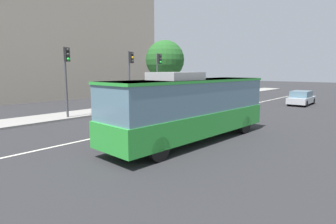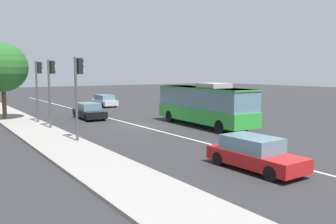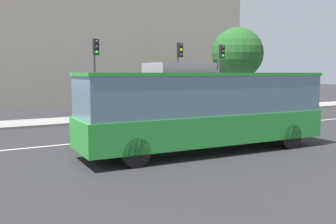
# 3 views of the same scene
# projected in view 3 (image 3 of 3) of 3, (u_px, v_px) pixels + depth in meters

# --- Properties ---
(ground_plane) EXTENTS (160.00, 160.00, 0.00)m
(ground_plane) POSITION_uv_depth(u_px,v_px,m) (205.00, 131.00, 20.00)
(ground_plane) COLOR #28282B
(sidewalk_kerb) EXTENTS (80.00, 3.20, 0.14)m
(sidewalk_kerb) POSITION_uv_depth(u_px,v_px,m) (142.00, 116.00, 26.47)
(sidewalk_kerb) COLOR gray
(sidewalk_kerb) RESTS_ON ground_plane
(lane_centre_line) EXTENTS (76.00, 0.16, 0.01)m
(lane_centre_line) POSITION_uv_depth(u_px,v_px,m) (205.00, 131.00, 20.00)
(lane_centre_line) COLOR silver
(lane_centre_line) RESTS_ON ground_plane
(transit_bus) EXTENTS (10.11, 3.01, 3.46)m
(transit_bus) POSITION_uv_depth(u_px,v_px,m) (205.00, 106.00, 14.71)
(transit_bus) COLOR green
(transit_bus) RESTS_ON ground_plane
(sedan_black) EXTENTS (4.57, 1.98, 1.46)m
(sedan_black) POSITION_uv_depth(u_px,v_px,m) (269.00, 109.00, 24.61)
(sedan_black) COLOR black
(sedan_black) RESTS_ON ground_plane
(traffic_light_near_corner) EXTENTS (0.33, 0.62, 5.20)m
(traffic_light_near_corner) POSITION_uv_depth(u_px,v_px,m) (221.00, 67.00, 27.96)
(traffic_light_near_corner) COLOR #47474C
(traffic_light_near_corner) RESTS_ON ground_plane
(traffic_light_mid_block) EXTENTS (0.35, 0.62, 5.20)m
(traffic_light_mid_block) POSITION_uv_depth(u_px,v_px,m) (95.00, 65.00, 23.16)
(traffic_light_mid_block) COLOR #47474C
(traffic_light_mid_block) RESTS_ON ground_plane
(traffic_light_far_corner) EXTENTS (0.35, 0.62, 5.20)m
(traffic_light_far_corner) POSITION_uv_depth(u_px,v_px,m) (179.00, 66.00, 26.12)
(traffic_light_far_corner) COLOR #47474C
(traffic_light_far_corner) RESTS_ON ground_plane
(street_tree_kerbside_left) EXTENTS (4.30, 4.30, 6.86)m
(street_tree_kerbside_left) POSITION_uv_depth(u_px,v_px,m) (237.00, 54.00, 31.40)
(street_tree_kerbside_left) COLOR #4C3823
(street_tree_kerbside_left) RESTS_ON ground_plane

